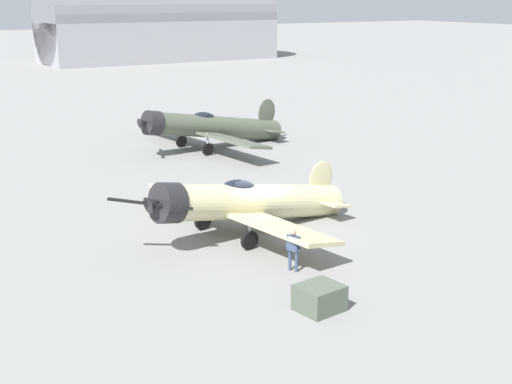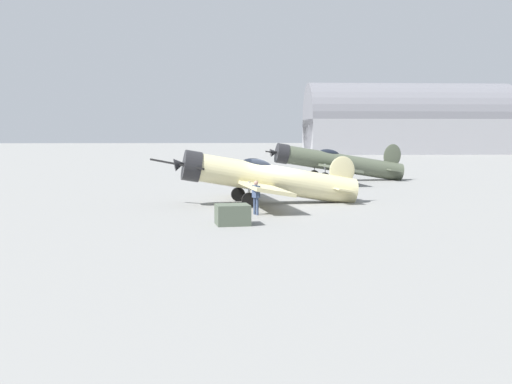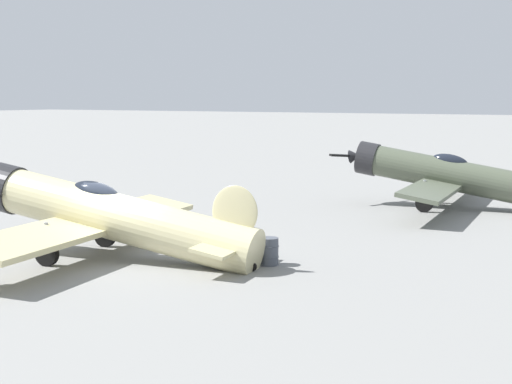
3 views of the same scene
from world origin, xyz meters
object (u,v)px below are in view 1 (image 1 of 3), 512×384
Objects in this scene: airplane_foreground at (247,203)px; fuel_drum at (316,198)px; airplane_mid_apron at (210,127)px; equipment_crate at (319,298)px; ground_crew_mechanic at (293,246)px.

airplane_foreground reaches higher than fuel_drum.
airplane_mid_apron is 8.44× the size of equipment_crate.
airplane_mid_apron is at bearing -7.62° from fuel_drum.
equipment_crate is (-3.34, 1.21, -0.56)m from ground_crew_mechanic.
airplane_foreground is 18.17m from airplane_mid_apron.
ground_crew_mechanic is 8.71m from fuel_drum.
equipment_crate is 12.07m from fuel_drum.
fuel_drum is (-14.98, 2.00, -1.06)m from airplane_mid_apron.
airplane_foreground is 8.37m from equipment_crate.
airplane_mid_apron reaches higher than fuel_drum.
ground_crew_mechanic reaches higher than fuel_drum.
equipment_crate is (-8.07, 1.96, -0.98)m from airplane_foreground.
airplane_mid_apron is 15.24× the size of fuel_drum.
airplane_foreground is at bearing 60.95° from airplane_mid_apron.
equipment_crate is at bearing 68.24° from airplane_foreground.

